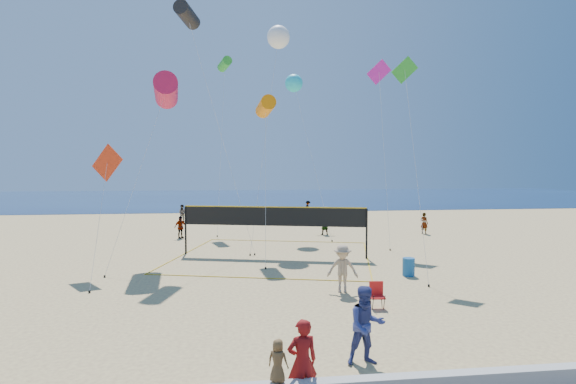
{
  "coord_description": "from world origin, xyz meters",
  "views": [
    {
      "loc": [
        -1.98,
        -11.39,
        4.73
      ],
      "look_at": [
        -0.29,
        2.0,
        4.03
      ],
      "focal_mm": 28.0,
      "sensor_mm": 36.0,
      "label": 1
    }
  ],
  "objects": [
    {
      "name": "kite_1",
      "position": [
        -4.39,
        14.6,
        13.28
      ],
      "size": [
        4.37,
        2.8,
        13.85
      ],
      "rotation": [
        0.0,
        0.0,
        -0.28
      ],
      "color": "black",
      "rests_on": "ground"
    },
    {
      "name": "camp_chair",
      "position": [
        2.9,
        3.15,
        0.49
      ],
      "size": [
        0.51,
        0.62,
        0.98
      ],
      "rotation": [
        0.0,
        0.0,
        -0.09
      ],
      "color": "red",
      "rests_on": "ground"
    },
    {
      "name": "kite_2",
      "position": [
        -0.06,
        13.98,
        8.2
      ],
      "size": [
        1.06,
        5.6,
        8.76
      ],
      "rotation": [
        0.0,
        0.0,
        0.11
      ],
      "color": "orange",
      "rests_on": "ground"
    },
    {
      "name": "bystander_a",
      "position": [
        1.22,
        -1.08,
        0.95
      ],
      "size": [
        0.95,
        0.76,
        1.91
      ],
      "primitive_type": "imported",
      "rotation": [
        0.0,
        0.0,
        0.04
      ],
      "color": "navy",
      "rests_on": "ground"
    },
    {
      "name": "kite_0",
      "position": [
        -5.45,
        13.59,
        8.91
      ],
      "size": [
        2.88,
        6.46,
        9.73
      ],
      "rotation": [
        0.0,
        0.0,
        0.12
      ],
      "color": "#C41742",
      "rests_on": "ground"
    },
    {
      "name": "kite_8",
      "position": [
        -2.48,
        25.45,
        13.1
      ],
      "size": [
        1.24,
        6.61,
        13.62
      ],
      "rotation": [
        0.0,
        0.0,
        0.29
      ],
      "color": "green",
      "rests_on": "ground"
    },
    {
      "name": "far_person_2",
      "position": [
        11.85,
        19.46,
        0.77
      ],
      "size": [
        0.64,
        0.67,
        1.54
      ],
      "primitive_type": "imported",
      "rotation": [
        0.0,
        0.0,
        2.25
      ],
      "color": "gray",
      "rests_on": "ground"
    },
    {
      "name": "far_person_4",
      "position": [
        5.71,
        33.46,
        0.73
      ],
      "size": [
        0.73,
        1.04,
        1.46
      ],
      "primitive_type": "imported",
      "rotation": [
        0.0,
        0.0,
        1.79
      ],
      "color": "gray",
      "rests_on": "ground"
    },
    {
      "name": "ground",
      "position": [
        0.0,
        0.0,
        0.0
      ],
      "size": [
        120.0,
        120.0,
        0.0
      ],
      "primitive_type": "plane",
      "color": "#D9C27A",
      "rests_on": "ground"
    },
    {
      "name": "kite_6",
      "position": [
        1.22,
        19.27,
        13.6
      ],
      "size": [
        3.26,
        7.45,
        14.38
      ],
      "rotation": [
        0.0,
        0.0,
        -0.35
      ],
      "color": "white",
      "rests_on": "ground"
    },
    {
      "name": "bystander_b",
      "position": [
        2.21,
        5.18,
        0.91
      ],
      "size": [
        1.31,
        0.96,
        1.82
      ],
      "primitive_type": "imported",
      "rotation": [
        0.0,
        0.0,
        -0.27
      ],
      "color": "tan",
      "rests_on": "ground"
    },
    {
      "name": "far_person_0",
      "position": [
        -5.46,
        19.52,
        0.76
      ],
      "size": [
        0.93,
        0.83,
        1.51
      ],
      "primitive_type": "imported",
      "rotation": [
        0.0,
        0.0,
        0.66
      ],
      "color": "gray",
      "rests_on": "ground"
    },
    {
      "name": "kite_4",
      "position": [
        6.29,
        9.27,
        8.69
      ],
      "size": [
        1.33,
        4.29,
        10.13
      ],
      "rotation": [
        0.0,
        0.0,
        0.11
      ],
      "color": "green",
      "rests_on": "ground"
    },
    {
      "name": "far_person_1",
      "position": [
        4.6,
        19.89,
        0.74
      ],
      "size": [
        1.43,
        0.84,
        1.47
      ],
      "primitive_type": "imported",
      "rotation": [
        0.0,
        0.0,
        -0.31
      ],
      "color": "gray",
      "rests_on": "ground"
    },
    {
      "name": "ocean",
      "position": [
        0.0,
        62.0,
        0.01
      ],
      "size": [
        140.0,
        50.0,
        0.03
      ],
      "primitive_type": "cube",
      "color": "#10214C",
      "rests_on": "ground"
    },
    {
      "name": "kite_3",
      "position": [
        -7.75,
        10.39,
        4.81
      ],
      "size": [
        1.63,
        4.77,
        5.9
      ],
      "rotation": [
        0.0,
        0.0,
        -0.3
      ],
      "color": "red",
      "rests_on": "ground"
    },
    {
      "name": "toddler",
      "position": [
        -1.11,
        -2.95,
        1.02
      ],
      "size": [
        0.49,
        0.42,
        0.84
      ],
      "primitive_type": "imported",
      "rotation": [
        0.0,
        0.0,
        2.69
      ],
      "color": "brown",
      "rests_on": "seawall"
    },
    {
      "name": "woman",
      "position": [
        -0.6,
        -2.7,
        0.87
      ],
      "size": [
        0.7,
        0.52,
        1.73
      ],
      "primitive_type": "imported",
      "rotation": [
        0.0,
        0.0,
        3.32
      ],
      "color": "maroon",
      "rests_on": "ground"
    },
    {
      "name": "kite_7",
      "position": [
        2.62,
        21.71,
        11.01
      ],
      "size": [
        2.57,
        5.57,
        11.67
      ],
      "rotation": [
        0.0,
        0.0,
        -0.07
      ],
      "color": "#22CDE6",
      "rests_on": "ground"
    },
    {
      "name": "far_person_3",
      "position": [
        -6.3,
        28.85,
        0.77
      ],
      "size": [
        0.78,
        0.63,
        1.55
      ],
      "primitive_type": "imported",
      "rotation": [
        0.0,
        0.0,
        0.06
      ],
      "color": "gray",
      "rests_on": "ground"
    },
    {
      "name": "volleyball_net",
      "position": [
        0.25,
        12.55,
        1.87
      ],
      "size": [
        12.28,
        12.18,
        2.7
      ],
      "rotation": [
        0.0,
        0.0,
        -0.26
      ],
      "color": "black",
      "rests_on": "ground"
    },
    {
      "name": "kite_5",
      "position": [
        7.33,
        16.28,
        10.19
      ],
      "size": [
        1.63,
        3.31,
        11.66
      ],
      "rotation": [
        0.0,
        0.0,
        0.17
      ],
      "color": "#DF20AF",
      "rests_on": "ground"
    },
    {
      "name": "trash_barrel",
      "position": [
        5.74,
        7.36,
        0.4
      ],
      "size": [
        0.57,
        0.57,
        0.79
      ],
      "primitive_type": "cylinder",
      "rotation": [
        0.0,
        0.0,
        -0.07
      ],
      "color": "#165290",
      "rests_on": "ground"
    }
  ]
}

